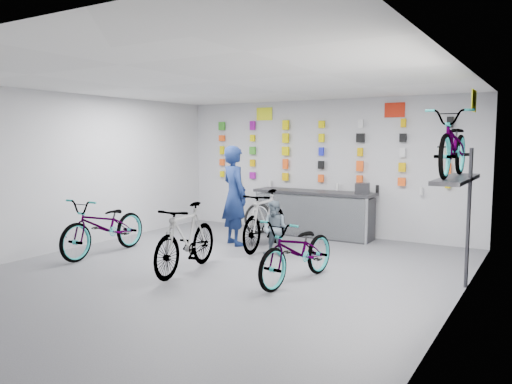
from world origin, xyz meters
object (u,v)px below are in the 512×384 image
Objects in this scene: bike_left at (105,226)px; bike_right at (298,250)px; customer at (275,229)px; bike_service at (265,220)px; counter at (313,214)px; bike_center at (186,238)px; clerk at (235,196)px.

bike_right is at bearing -0.21° from bike_left.
bike_service is at bearing 138.03° from customer.
bike_right is at bearing -68.92° from counter.
bike_left is at bearing -149.27° from customer.
counter is at bearing 74.56° from bike_center.
bike_service is 0.63m from customer.
bike_service reaches higher than bike_left.
bike_left is at bearing -125.25° from counter.
bike_right is at bearing 171.94° from clerk.
customer reaches higher than counter.
bike_service is at bearing 75.97° from bike_center.
bike_center is at bearing -160.33° from bike_right.
bike_service is at bearing -152.51° from clerk.
customer is at bearing -171.79° from clerk.
bike_right is (1.79, 0.40, -0.06)m from bike_center.
bike_service is (0.22, 2.14, 0.02)m from bike_center.
customer is at bearing 60.16° from bike_center.
customer is (1.18, -0.46, -0.49)m from clerk.
bike_left reaches higher than counter.
clerk reaches higher than bike_service.
bike_center is at bearing -8.43° from bike_left.
bike_service reaches higher than bike_center.
clerk is at bearing -121.48° from counter.
customer is (0.46, -0.44, -0.06)m from bike_service.
clerk is (1.55, 1.98, 0.46)m from bike_left.
counter is at bearing 51.39° from bike_left.
clerk reaches higher than bike_left.
bike_right is at bearing -47.80° from customer.
bike_center is at bearing -110.00° from customer.
bike_left is 1.11× the size of bike_right.
bike_left is 2.01× the size of customer.
bike_center reaches higher than bike_left.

